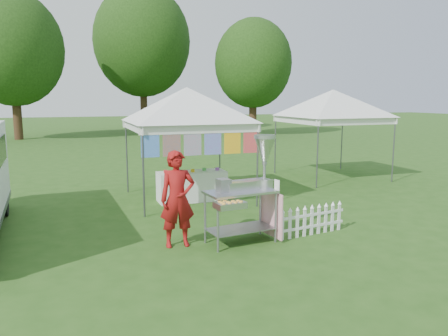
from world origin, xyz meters
name	(u,v)px	position (x,y,z in m)	size (l,w,h in m)	color
ground	(234,237)	(0.00, 0.00, 0.00)	(120.00, 120.00, 0.00)	#274F16
canopy_main	(187,88)	(0.00, 3.49, 2.99)	(4.24, 4.24, 3.45)	#59595E
canopy_right	(333,90)	(5.50, 5.00, 2.99)	(4.24, 4.24, 3.45)	#59595E
tree_left	(12,49)	(-6.00, 24.00, 5.83)	(6.40, 6.40, 9.53)	#392814
tree_mid	(142,42)	(3.00, 28.00, 7.14)	(7.60, 7.60, 11.52)	#392814
tree_right	(253,64)	(10.00, 22.00, 5.18)	(5.60, 5.60, 8.42)	#392814
donut_cart	(251,180)	(0.19, -0.35, 1.19)	(1.46, 1.14, 2.03)	gray
vendor	(178,199)	(-1.17, -0.14, 0.89)	(0.65, 0.43, 1.78)	maroon
picket_fence	(312,221)	(1.49, -0.42, 0.29)	(1.61, 0.26, 0.56)	white
display_table	(192,186)	(0.05, 3.28, 0.39)	(1.80, 0.70, 0.79)	white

